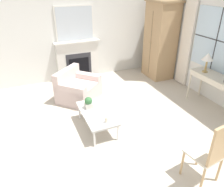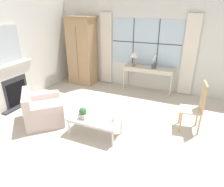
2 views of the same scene
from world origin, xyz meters
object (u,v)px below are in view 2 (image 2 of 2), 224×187
(armchair_upholstered, at_px, (43,111))
(side_chair_wooden, at_px, (197,105))
(table_lamp, at_px, (134,55))
(potted_plant_small, at_px, (83,113))
(potted_orchid, at_px, (154,63))
(pillar_candle, at_px, (114,119))
(fireplace, at_px, (12,81))
(coffee_table, at_px, (95,120))
(armoire, at_px, (82,51))
(console_table, at_px, (149,70))

(armchair_upholstered, distance_m, side_chair_wooden, 3.53)
(table_lamp, height_order, potted_plant_small, table_lamp)
(potted_orchid, height_order, pillar_candle, potted_orchid)
(fireplace, height_order, table_lamp, fireplace)
(fireplace, xyz_separation_m, potted_plant_small, (2.49, -0.46, -0.19))
(table_lamp, distance_m, armchair_upholstered, 3.24)
(potted_orchid, xyz_separation_m, armchair_upholstered, (-1.99, -2.80, -0.70))
(table_lamp, xyz_separation_m, armchair_upholstered, (-1.35, -2.80, -0.90))
(coffee_table, bearing_deg, potted_orchid, 78.04)
(armoire, height_order, side_chair_wooden, armoire)
(coffee_table, distance_m, pillar_candle, 0.43)
(fireplace, bearing_deg, potted_orchid, 36.26)
(armoire, height_order, armchair_upholstered, armoire)
(armchair_upholstered, relative_size, potted_plant_small, 5.22)
(fireplace, distance_m, armoire, 2.55)
(side_chair_wooden, xyz_separation_m, pillar_candle, (-1.53, -1.01, -0.17))
(armchair_upholstered, xyz_separation_m, coffee_table, (1.40, 0.02, 0.08))
(armoire, height_order, pillar_candle, armoire)
(table_lamp, height_order, coffee_table, table_lamp)
(armoire, distance_m, pillar_candle, 3.64)
(console_table, bearing_deg, side_chair_wooden, -49.50)
(fireplace, distance_m, potted_plant_small, 2.54)
(side_chair_wooden, distance_m, pillar_candle, 1.84)
(fireplace, bearing_deg, armchair_upholstered, -16.18)
(table_lamp, distance_m, potted_orchid, 0.68)
(side_chair_wooden, height_order, coffee_table, side_chair_wooden)
(armchair_upholstered, relative_size, pillar_candle, 10.09)
(console_table, xyz_separation_m, coffee_table, (-0.43, -2.82, -0.37))
(potted_orchid, relative_size, armchair_upholstered, 0.32)
(console_table, bearing_deg, potted_plant_small, -102.49)
(coffee_table, bearing_deg, table_lamp, 91.16)
(side_chair_wooden, bearing_deg, potted_orchid, 127.94)
(potted_orchid, height_order, coffee_table, potted_orchid)
(armchair_upholstered, bearing_deg, armoire, 100.77)
(table_lamp, xyz_separation_m, pillar_candle, (0.47, -2.74, -0.72))
(table_lamp, relative_size, pillar_candle, 3.63)
(fireplace, xyz_separation_m, potted_orchid, (3.31, 2.42, 0.26))
(table_lamp, bearing_deg, armoire, -178.76)
(armchair_upholstered, height_order, pillar_candle, armchair_upholstered)
(table_lamp, distance_m, coffee_table, 2.90)
(potted_plant_small, bearing_deg, coffee_table, 24.12)
(table_lamp, bearing_deg, armchair_upholstered, -115.68)
(coffee_table, bearing_deg, side_chair_wooden, 28.43)
(console_table, xyz_separation_m, pillar_candle, (-0.01, -2.78, -0.27))
(potted_orchid, bearing_deg, table_lamp, -179.89)
(coffee_table, relative_size, pillar_candle, 8.80)
(armoire, bearing_deg, table_lamp, 1.24)
(fireplace, distance_m, potted_orchid, 4.11)
(console_table, xyz_separation_m, armchair_upholstered, (-1.83, -2.85, -0.45))
(potted_orchid, bearing_deg, potted_plant_small, -105.73)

